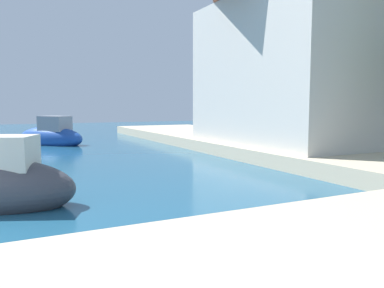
# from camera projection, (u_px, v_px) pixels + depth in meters

# --- Properties ---
(quay_promenade) EXTENTS (44.00, 32.00, 0.50)m
(quay_promenade) POSITION_uv_depth(u_px,v_px,m) (145.00, 208.00, 7.01)
(quay_promenade) COLOR beige
(quay_promenade) RESTS_ON ground
(moored_boat_4) EXTENTS (3.71, 4.10, 1.81)m
(moored_boat_4) POSITION_uv_depth(u_px,v_px,m) (51.00, 136.00, 20.63)
(moored_boat_4) COLOR #1E479E
(moored_boat_4) RESTS_ON ground
(waterfront_building_main) EXTENTS (5.57, 8.30, 6.86)m
(waterfront_building_main) POSITION_uv_depth(u_px,v_px,m) (291.00, 60.00, 16.07)
(waterfront_building_main) COLOR beige
(waterfront_building_main) RESTS_ON quay_promenade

